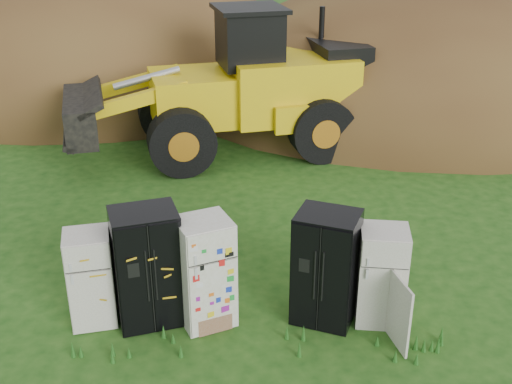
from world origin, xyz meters
TOP-DOWN VIEW (x-y plane):
  - ground at (0.00, 0.00)m, footprint 120.00×120.00m
  - fridge_leftmost at (-2.40, -0.04)m, footprint 0.84×0.82m
  - fridge_black_side at (-1.49, 0.01)m, footprint 1.23×1.09m
  - fridge_sticker at (-0.57, -0.03)m, footprint 1.06×1.03m
  - fridge_black_right at (1.36, 0.04)m, footprint 1.17×1.08m
  - fridge_open_door at (2.25, 0.01)m, footprint 0.82×0.77m
  - wheel_loader at (-0.88, 7.60)m, footprint 8.51×5.13m
  - dirt_mound_right at (5.99, 12.05)m, footprint 16.39×12.02m
  - dirt_mound_left at (-6.07, 14.46)m, footprint 16.91×12.68m

SIDE VIEW (x-z plane):
  - ground at x=0.00m, z-range 0.00..0.00m
  - dirt_mound_right at x=5.99m, z-range -4.11..4.11m
  - dirt_mound_left at x=-6.07m, z-range -4.58..4.58m
  - fridge_leftmost at x=-2.40m, z-range 0.00..1.60m
  - fridge_open_door at x=2.25m, z-range 0.00..1.65m
  - fridge_sticker at x=-0.57m, z-range 0.00..1.84m
  - fridge_black_right at x=1.36m, z-range 0.00..1.91m
  - fridge_black_side at x=-1.49m, z-range 0.00..1.97m
  - wheel_loader at x=-0.88m, z-range 0.00..3.85m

